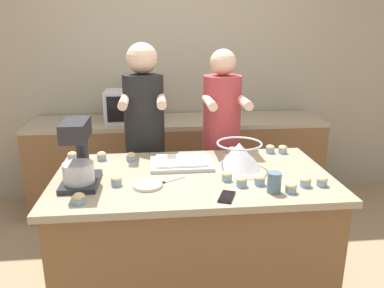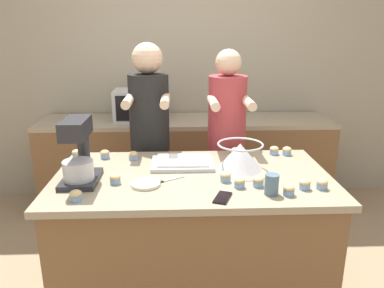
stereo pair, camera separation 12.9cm
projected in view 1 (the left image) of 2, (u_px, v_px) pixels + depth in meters
name	position (u px, v px, depth m)	size (l,w,h in m)	color
back_wall	(175.00, 69.00, 3.82)	(10.00, 0.06, 2.70)	gray
island_counter	(193.00, 240.00, 2.39)	(1.66, 0.91, 0.90)	brown
back_counter	(178.00, 163.00, 3.75)	(2.80, 0.60, 0.91)	brown
person_left	(145.00, 146.00, 2.86)	(0.32, 0.49, 1.65)	#33384C
person_right	(221.00, 147.00, 2.93)	(0.31, 0.48, 1.61)	#232328
stand_mixer	(79.00, 157.00, 2.07)	(0.20, 0.30, 0.37)	#232328
mixing_bowl	(239.00, 154.00, 2.35)	(0.29, 0.29, 0.17)	#BCBCC1
baking_tray	(181.00, 163.00, 2.41)	(0.40, 0.29, 0.04)	#BCBCC1
microwave_oven	(131.00, 106.00, 3.53)	(0.47, 0.33, 0.29)	#B7B7BC
cell_phone	(227.00, 197.00, 1.95)	(0.12, 0.16, 0.01)	black
drinking_glass	(274.00, 183.00, 2.00)	(0.08, 0.08, 0.11)	slate
small_plate	(147.00, 185.00, 2.08)	(0.17, 0.17, 0.02)	beige
knife	(167.00, 181.00, 2.15)	(0.20, 0.13, 0.01)	#BCBCC1
cupcake_0	(305.00, 181.00, 2.08)	(0.06, 0.06, 0.06)	#759EC6
cupcake_1	(283.00, 149.00, 2.64)	(0.06, 0.06, 0.06)	#759EC6
cupcake_2	(291.00, 188.00, 2.00)	(0.06, 0.06, 0.06)	#759EC6
cupcake_3	(322.00, 181.00, 2.09)	(0.06, 0.06, 0.06)	#759EC6
cupcake_4	(79.00, 198.00, 1.87)	(0.06, 0.06, 0.06)	#759EC6
cupcake_5	(102.00, 156.00, 2.50)	(0.06, 0.06, 0.06)	#759EC6
cupcake_6	(260.00, 180.00, 2.10)	(0.06, 0.06, 0.06)	#759EC6
cupcake_7	(116.00, 180.00, 2.09)	(0.06, 0.06, 0.06)	#759EC6
cupcake_8	(131.00, 157.00, 2.48)	(0.06, 0.06, 0.06)	#759EC6
cupcake_9	(242.00, 181.00, 2.08)	(0.06, 0.06, 0.06)	#759EC6
cupcake_10	(233.00, 151.00, 2.61)	(0.06, 0.06, 0.06)	#759EC6
cupcake_11	(72.00, 156.00, 2.50)	(0.06, 0.06, 0.06)	#759EC6
cupcake_12	(270.00, 149.00, 2.65)	(0.06, 0.06, 0.06)	#759EC6
cupcake_13	(227.00, 176.00, 2.16)	(0.06, 0.06, 0.06)	#759EC6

